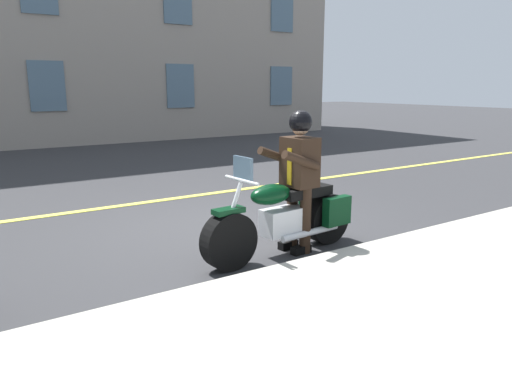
% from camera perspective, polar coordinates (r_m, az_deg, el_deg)
% --- Properties ---
extents(ground_plane, '(80.00, 80.00, 0.00)m').
position_cam_1_polar(ground_plane, '(7.04, -4.49, -4.16)').
color(ground_plane, '#333335').
extents(lane_center_stripe, '(60.00, 0.16, 0.01)m').
position_cam_1_polar(lane_center_stripe, '(8.79, -10.77, -0.92)').
color(lane_center_stripe, '#E5DB4C').
rests_on(lane_center_stripe, ground_plane).
extents(motorcycle_main, '(2.22, 0.70, 1.26)m').
position_cam_1_polar(motorcycle_main, '(5.82, 3.64, -3.11)').
color(motorcycle_main, black).
rests_on(motorcycle_main, ground_plane).
extents(rider_main, '(0.65, 0.58, 1.74)m').
position_cam_1_polar(rider_main, '(5.82, 5.11, 2.75)').
color(rider_main, black).
rests_on(rider_main, ground_plane).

